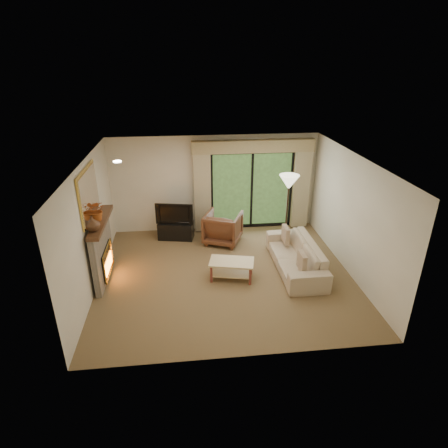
{
  "coord_description": "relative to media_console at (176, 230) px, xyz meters",
  "views": [
    {
      "loc": [
        -0.83,
        -7.07,
        4.46
      ],
      "look_at": [
        0.0,
        0.3,
        1.1
      ],
      "focal_mm": 30.0,
      "sensor_mm": 36.0,
      "label": 1
    }
  ],
  "objects": [
    {
      "name": "pillow_near",
      "position": [
        2.62,
        -2.5,
        0.32
      ],
      "size": [
        0.1,
        0.38,
        0.38
      ],
      "primitive_type": "cube",
      "rotation": [
        0.0,
        0.0,
        0.0
      ],
      "color": "brown",
      "rests_on": "sofa"
    },
    {
      "name": "curtain_left",
      "position": [
        0.74,
        0.39,
        0.97
      ],
      "size": [
        0.45,
        0.18,
        2.35
      ],
      "primitive_type": "cube",
      "color": "tan",
      "rests_on": "floor"
    },
    {
      "name": "coffee_table",
      "position": [
        1.21,
        -2.11,
        -0.01
      ],
      "size": [
        1.03,
        0.72,
        0.42
      ],
      "primitive_type": null,
      "rotation": [
        0.0,
        0.0,
        -0.23
      ],
      "color": "beige",
      "rests_on": "floor"
    },
    {
      "name": "sofa",
      "position": [
        2.7,
        -1.86,
        0.1
      ],
      "size": [
        0.87,
        2.24,
        0.65
      ],
      "primitive_type": "imported",
      "rotation": [
        0.0,
        0.0,
        -1.57
      ],
      "color": "tan",
      "rests_on": "floor"
    },
    {
      "name": "wall_left",
      "position": [
        -1.66,
        -1.95,
        1.07
      ],
      "size": [
        0.0,
        5.0,
        5.0
      ],
      "primitive_type": "plane",
      "rotation": [
        1.57,
        0.0,
        1.57
      ],
      "color": "beige",
      "rests_on": "ground"
    },
    {
      "name": "media_console",
      "position": [
        0.0,
        0.0,
        0.0
      ],
      "size": [
        0.97,
        0.58,
        0.45
      ],
      "primitive_type": "cube",
      "rotation": [
        0.0,
        0.0,
        -0.2
      ],
      "color": "black",
      "rests_on": "floor"
    },
    {
      "name": "wall_back",
      "position": [
        1.09,
        0.55,
        1.07
      ],
      "size": [
        5.0,
        0.0,
        5.0
      ],
      "primitive_type": "plane",
      "rotation": [
        1.57,
        0.0,
        0.0
      ],
      "color": "beige",
      "rests_on": "ground"
    },
    {
      "name": "cornice",
      "position": [
        2.09,
        0.41,
        2.09
      ],
      "size": [
        3.2,
        0.24,
        0.32
      ],
      "primitive_type": "cube",
      "color": "tan",
      "rests_on": "wall_back"
    },
    {
      "name": "tv",
      "position": [
        0.0,
        -0.0,
        0.51
      ],
      "size": [
        0.98,
        0.32,
        0.56
      ],
      "primitive_type": "imported",
      "rotation": [
        0.0,
        0.0,
        -0.2
      ],
      "color": "black",
      "rests_on": "media_console"
    },
    {
      "name": "mirror",
      "position": [
        -1.62,
        -1.75,
        1.72
      ],
      "size": [
        0.07,
        1.45,
        1.02
      ],
      "primitive_type": null,
      "color": "gold",
      "rests_on": "wall_left"
    },
    {
      "name": "curtain_right",
      "position": [
        3.44,
        0.39,
        0.97
      ],
      "size": [
        0.45,
        0.18,
        2.35
      ],
      "primitive_type": "cube",
      "color": "tan",
      "rests_on": "floor"
    },
    {
      "name": "vase",
      "position": [
        -1.52,
        -2.26,
        1.29
      ],
      "size": [
        0.29,
        0.29,
        0.3
      ],
      "primitive_type": "imported",
      "rotation": [
        0.0,
        0.0,
        0.01
      ],
      "color": "#482C1A",
      "rests_on": "fireplace"
    },
    {
      "name": "branches",
      "position": [
        -1.52,
        -1.77,
        1.36
      ],
      "size": [
        0.42,
        0.37,
        0.44
      ],
      "primitive_type": "imported",
      "rotation": [
        0.0,
        0.0,
        -0.05
      ],
      "color": "#AB4E1A",
      "rests_on": "fireplace"
    },
    {
      "name": "fireplace",
      "position": [
        -1.54,
        -1.75,
        0.46
      ],
      "size": [
        0.24,
        1.7,
        1.37
      ],
      "primitive_type": null,
      "color": "gray",
      "rests_on": "floor"
    },
    {
      "name": "pillow_far",
      "position": [
        2.62,
        -1.21,
        0.33
      ],
      "size": [
        0.1,
        0.39,
        0.39
      ],
      "primitive_type": "cube",
      "rotation": [
        0.0,
        0.0,
        0.0
      ],
      "color": "brown",
      "rests_on": "sofa"
    },
    {
      "name": "wall_right",
      "position": [
        3.84,
        -1.95,
        1.07
      ],
      "size": [
        0.0,
        5.0,
        5.0
      ],
      "primitive_type": "plane",
      "rotation": [
        1.57,
        0.0,
        -1.57
      ],
      "color": "beige",
      "rests_on": "ground"
    },
    {
      "name": "armchair",
      "position": [
        1.21,
        -0.35,
        0.18
      ],
      "size": [
        1.15,
        1.16,
        0.81
      ],
      "primitive_type": "imported",
      "rotation": [
        0.0,
        0.0,
        2.74
      ],
      "color": "brown",
      "rests_on": "floor"
    },
    {
      "name": "sliding_door",
      "position": [
        2.09,
        0.5,
        0.87
      ],
      "size": [
        2.26,
        0.1,
        2.16
      ],
      "primitive_type": null,
      "color": "black",
      "rests_on": "floor"
    },
    {
      "name": "floor_lamp",
      "position": [
        2.8,
        -0.59,
        0.69
      ],
      "size": [
        0.62,
        0.62,
        1.83
      ],
      "primitive_type": null,
      "rotation": [
        0.0,
        0.0,
        -0.31
      ],
      "color": "beige",
      "rests_on": "floor"
    },
    {
      "name": "floor",
      "position": [
        1.09,
        -1.95,
        -0.23
      ],
      "size": [
        5.5,
        5.5,
        0.0
      ],
      "primitive_type": "plane",
      "color": "brown",
      "rests_on": "ground"
    },
    {
      "name": "ceiling",
      "position": [
        1.09,
        -1.95,
        2.37
      ],
      "size": [
        5.5,
        5.5,
        0.0
      ],
      "primitive_type": "plane",
      "rotation": [
        3.14,
        0.0,
        0.0
      ],
      "color": "white",
      "rests_on": "ground"
    },
    {
      "name": "wall_front",
      "position": [
        1.09,
        -4.45,
        1.07
      ],
      "size": [
        5.0,
        0.0,
        5.0
      ],
      "primitive_type": "plane",
      "rotation": [
        -1.57,
        0.0,
        0.0
      ],
      "color": "beige",
      "rests_on": "ground"
    }
  ]
}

